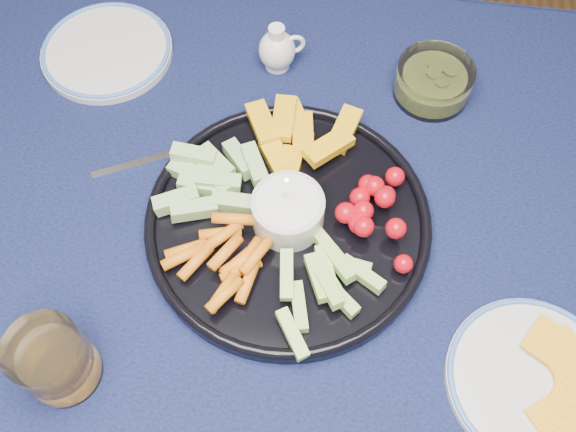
# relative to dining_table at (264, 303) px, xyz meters

# --- Properties ---
(dining_table) EXTENTS (1.67, 1.07, 0.75)m
(dining_table) POSITION_rel_dining_table_xyz_m (0.00, 0.00, 0.00)
(dining_table) COLOR #4E311A
(dining_table) RESTS_ON ground
(crudite_platter) EXTENTS (0.37, 0.37, 0.12)m
(crudite_platter) POSITION_rel_dining_table_xyz_m (0.02, 0.08, 0.11)
(crudite_platter) COLOR black
(crudite_platter) RESTS_ON dining_table
(creamer_pitcher) EXTENTS (0.07, 0.05, 0.08)m
(creamer_pitcher) POSITION_rel_dining_table_xyz_m (-0.04, 0.35, 0.12)
(creamer_pitcher) COLOR white
(creamer_pitcher) RESTS_ON dining_table
(pickle_bowl) EXTENTS (0.11, 0.11, 0.05)m
(pickle_bowl) POSITION_rel_dining_table_xyz_m (0.19, 0.33, 0.11)
(pickle_bowl) COLOR silver
(pickle_bowl) RESTS_ON dining_table
(cheese_plate) EXTENTS (0.20, 0.20, 0.02)m
(cheese_plate) POSITION_rel_dining_table_xyz_m (0.33, -0.08, 0.10)
(cheese_plate) COLOR silver
(cheese_plate) RESTS_ON dining_table
(juice_tumbler) EXTENTS (0.08, 0.08, 0.10)m
(juice_tumbler) POSITION_rel_dining_table_xyz_m (-0.20, -0.15, 0.13)
(juice_tumbler) COLOR silver
(juice_tumbler) RESTS_ON dining_table
(fork_left) EXTENTS (0.17, 0.10, 0.00)m
(fork_left) POSITION_rel_dining_table_xyz_m (-0.16, 0.16, 0.09)
(fork_left) COLOR white
(fork_left) RESTS_ON dining_table
(side_plate_extra) EXTENTS (0.20, 0.20, 0.02)m
(side_plate_extra) POSITION_rel_dining_table_xyz_m (-0.30, 0.33, 0.10)
(side_plate_extra) COLOR silver
(side_plate_extra) RESTS_ON dining_table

